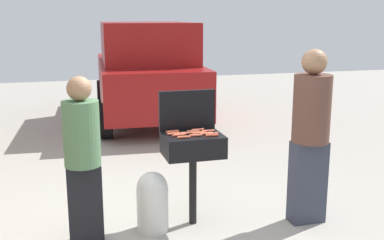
{
  "coord_description": "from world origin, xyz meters",
  "views": [
    {
      "loc": [
        -0.97,
        -4.21,
        2.13
      ],
      "look_at": [
        0.4,
        0.67,
        1.0
      ],
      "focal_mm": 43.47,
      "sensor_mm": 36.0,
      "label": 1
    }
  ],
  "objects_px": {
    "hot_dog_1": "(187,133)",
    "hot_dog_6": "(212,135)",
    "parked_minivan": "(146,71)",
    "hot_dog_2": "(193,131)",
    "hot_dog_4": "(196,135)",
    "hot_dog_3": "(200,132)",
    "hot_dog_12": "(212,134)",
    "hot_dog_0": "(172,131)",
    "bbq_grill": "(193,149)",
    "hot_dog_5": "(206,134)",
    "hot_dog_13": "(174,134)",
    "hot_dog_7": "(198,130)",
    "person_left": "(83,155)",
    "person_right": "(310,131)",
    "hot_dog_11": "(180,134)",
    "hot_dog_15": "(173,132)",
    "hot_dog_8": "(178,135)",
    "propane_tank": "(152,200)",
    "hot_dog_9": "(184,137)",
    "hot_dog_14": "(208,131)"
  },
  "relations": [
    {
      "from": "hot_dog_1",
      "to": "hot_dog_6",
      "type": "height_order",
      "value": "same"
    },
    {
      "from": "hot_dog_6",
      "to": "parked_minivan",
      "type": "distance_m",
      "value": 5.36
    },
    {
      "from": "hot_dog_2",
      "to": "hot_dog_4",
      "type": "relative_size",
      "value": 1.0
    },
    {
      "from": "hot_dog_3",
      "to": "hot_dog_12",
      "type": "distance_m",
      "value": 0.14
    },
    {
      "from": "hot_dog_0",
      "to": "bbq_grill",
      "type": "bearing_deg",
      "value": -35.62
    },
    {
      "from": "hot_dog_3",
      "to": "hot_dog_12",
      "type": "bearing_deg",
      "value": -43.72
    },
    {
      "from": "bbq_grill",
      "to": "hot_dog_5",
      "type": "xyz_separation_m",
      "value": [
        0.13,
        -0.05,
        0.16
      ]
    },
    {
      "from": "bbq_grill",
      "to": "hot_dog_1",
      "type": "distance_m",
      "value": 0.17
    },
    {
      "from": "hot_dog_13",
      "to": "hot_dog_2",
      "type": "bearing_deg",
      "value": 14.05
    },
    {
      "from": "hot_dog_7",
      "to": "person_left",
      "type": "distance_m",
      "value": 1.22
    },
    {
      "from": "bbq_grill",
      "to": "person_left",
      "type": "distance_m",
      "value": 1.11
    },
    {
      "from": "person_right",
      "to": "hot_dog_6",
      "type": "bearing_deg",
      "value": -4.56
    },
    {
      "from": "hot_dog_0",
      "to": "person_left",
      "type": "distance_m",
      "value": 0.96
    },
    {
      "from": "hot_dog_11",
      "to": "hot_dog_15",
      "type": "relative_size",
      "value": 1.0
    },
    {
      "from": "hot_dog_8",
      "to": "propane_tank",
      "type": "height_order",
      "value": "hot_dog_8"
    },
    {
      "from": "hot_dog_15",
      "to": "hot_dog_13",
      "type": "bearing_deg",
      "value": -99.01
    },
    {
      "from": "hot_dog_1",
      "to": "parked_minivan",
      "type": "relative_size",
      "value": 0.03
    },
    {
      "from": "hot_dog_0",
      "to": "hot_dog_5",
      "type": "distance_m",
      "value": 0.36
    },
    {
      "from": "hot_dog_7",
      "to": "hot_dog_9",
      "type": "distance_m",
      "value": 0.34
    },
    {
      "from": "hot_dog_11",
      "to": "person_left",
      "type": "bearing_deg",
      "value": -173.0
    },
    {
      "from": "hot_dog_11",
      "to": "hot_dog_9",
      "type": "bearing_deg",
      "value": -84.43
    },
    {
      "from": "bbq_grill",
      "to": "hot_dog_11",
      "type": "relative_size",
      "value": 7.41
    },
    {
      "from": "hot_dog_6",
      "to": "hot_dog_15",
      "type": "bearing_deg",
      "value": 145.65
    },
    {
      "from": "hot_dog_8",
      "to": "person_left",
      "type": "xyz_separation_m",
      "value": [
        -0.94,
        -0.09,
        -0.1
      ]
    },
    {
      "from": "hot_dog_7",
      "to": "hot_dog_8",
      "type": "relative_size",
      "value": 1.0
    },
    {
      "from": "hot_dog_5",
      "to": "hot_dog_11",
      "type": "height_order",
      "value": "same"
    },
    {
      "from": "hot_dog_3",
      "to": "parked_minivan",
      "type": "height_order",
      "value": "parked_minivan"
    },
    {
      "from": "hot_dog_6",
      "to": "hot_dog_15",
      "type": "xyz_separation_m",
      "value": [
        -0.34,
        0.23,
        0.0
      ]
    },
    {
      "from": "hot_dog_2",
      "to": "hot_dog_15",
      "type": "distance_m",
      "value": 0.21
    },
    {
      "from": "hot_dog_12",
      "to": "person_right",
      "type": "xyz_separation_m",
      "value": [
        0.99,
        -0.2,
        0.01
      ]
    },
    {
      "from": "parked_minivan",
      "to": "hot_dog_8",
      "type": "bearing_deg",
      "value": 86.9
    },
    {
      "from": "bbq_grill",
      "to": "hot_dog_5",
      "type": "height_order",
      "value": "hot_dog_5"
    },
    {
      "from": "hot_dog_3",
      "to": "hot_dog_6",
      "type": "distance_m",
      "value": 0.17
    },
    {
      "from": "hot_dog_5",
      "to": "bbq_grill",
      "type": "bearing_deg",
      "value": 160.49
    },
    {
      "from": "hot_dog_3",
      "to": "hot_dog_11",
      "type": "xyz_separation_m",
      "value": [
        -0.22,
        -0.02,
        0.0
      ]
    },
    {
      "from": "hot_dog_1",
      "to": "hot_dog_12",
      "type": "bearing_deg",
      "value": -22.9
    },
    {
      "from": "hot_dog_5",
      "to": "hot_dog_1",
      "type": "bearing_deg",
      "value": 158.65
    },
    {
      "from": "hot_dog_11",
      "to": "person_right",
      "type": "distance_m",
      "value": 1.34
    },
    {
      "from": "hot_dog_9",
      "to": "person_right",
      "type": "distance_m",
      "value": 1.31
    },
    {
      "from": "hot_dog_1",
      "to": "hot_dog_3",
      "type": "height_order",
      "value": "same"
    },
    {
      "from": "bbq_grill",
      "to": "hot_dog_14",
      "type": "xyz_separation_m",
      "value": [
        0.18,
        0.05,
        0.16
      ]
    },
    {
      "from": "hot_dog_6",
      "to": "hot_dog_8",
      "type": "relative_size",
      "value": 1.0
    },
    {
      "from": "hot_dog_2",
      "to": "hot_dog_6",
      "type": "relative_size",
      "value": 1.0
    },
    {
      "from": "hot_dog_6",
      "to": "hot_dog_7",
      "type": "relative_size",
      "value": 1.0
    },
    {
      "from": "hot_dog_1",
      "to": "hot_dog_7",
      "type": "bearing_deg",
      "value": 37.75
    },
    {
      "from": "hot_dog_14",
      "to": "person_left",
      "type": "relative_size",
      "value": 0.08
    },
    {
      "from": "parked_minivan",
      "to": "hot_dog_2",
      "type": "bearing_deg",
      "value": 88.81
    },
    {
      "from": "hot_dog_3",
      "to": "hot_dog_13",
      "type": "bearing_deg",
      "value": 176.8
    },
    {
      "from": "hot_dog_15",
      "to": "person_right",
      "type": "xyz_separation_m",
      "value": [
        1.36,
        -0.37,
        0.01
      ]
    },
    {
      "from": "hot_dog_15",
      "to": "parked_minivan",
      "type": "height_order",
      "value": "parked_minivan"
    }
  ]
}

